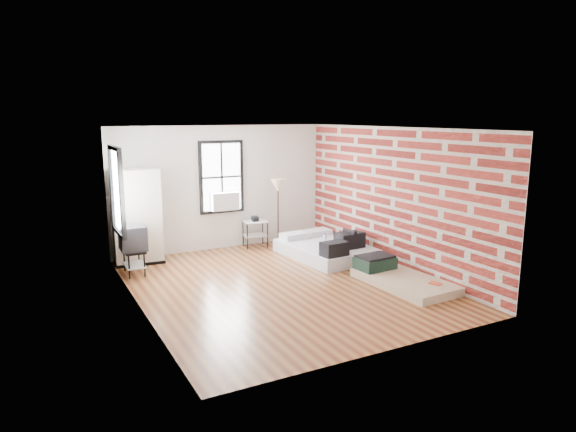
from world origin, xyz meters
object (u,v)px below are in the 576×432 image
floor_lamp (278,189)px  wardrobe (137,217)px  mattress_main (328,248)px  side_table (255,226)px  mattress_bare (397,277)px  tv_stand (133,240)px

floor_lamp → wardrobe: bearing=177.8°
wardrobe → mattress_main: bearing=-16.8°
side_table → floor_lamp: (0.50, -0.19, 0.86)m
mattress_bare → wardrobe: size_ratio=1.00×
side_table → tv_stand: tv_stand is taller
side_table → floor_lamp: bearing=-21.1°
wardrobe → floor_lamp: (3.18, -0.12, 0.38)m
mattress_bare → floor_lamp: floor_lamp is taller
mattress_main → tv_stand: 4.05m
floor_lamp → tv_stand: 3.54m
mattress_main → side_table: size_ratio=3.02×
wardrobe → floor_lamp: wardrobe is taller
mattress_bare → floor_lamp: (-0.71, 3.43, 1.23)m
side_table → floor_lamp: 1.01m
wardrobe → tv_stand: size_ratio=2.04×
mattress_main → mattress_bare: size_ratio=1.12×
wardrobe → tv_stand: wardrobe is taller
mattress_main → mattress_bare: (0.17, -2.11, -0.06)m
side_table → tv_stand: bearing=-164.3°
mattress_main → floor_lamp: 1.84m
side_table → tv_stand: size_ratio=0.75×
tv_stand → wardrobe: bearing=73.5°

